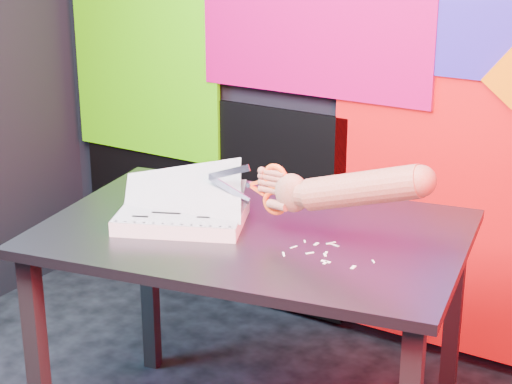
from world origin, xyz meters
The scene contains 7 objects.
room centered at (0.00, 0.00, 1.35)m, with size 3.01×3.01×2.71m.
backdrop centered at (0.06, 1.46, 0.96)m, with size 2.88×0.05×2.08m.
work_table centered at (0.02, 0.61, 0.66)m, with size 1.32×1.00×0.75m.
printout_stack centered at (-0.18, 0.53, 0.77)m, with size 0.44×0.39×0.19m.
scissors centered at (0.07, 0.61, 0.88)m, with size 0.26×0.02×0.15m.
hand_forearm centered at (0.32, 0.61, 0.93)m, with size 0.50×0.09×0.20m.
paper_clippings centered at (0.28, 0.56, 0.75)m, with size 0.24×0.16×0.00m.
Camera 1 is at (1.24, -1.33, 1.65)m, focal length 60.00 mm.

